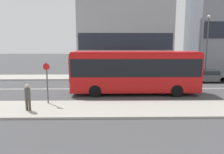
{
  "coord_description": "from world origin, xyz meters",
  "views": [
    {
      "loc": [
        2.18,
        -19.57,
        4.25
      ],
      "look_at": [
        2.48,
        -1.7,
        1.36
      ],
      "focal_mm": 35.0,
      "sensor_mm": 36.0,
      "label": 1
    }
  ],
  "objects_px": {
    "city_bus": "(135,70)",
    "pedestrian_near_stop": "(28,96)",
    "parked_car_0": "(207,76)",
    "street_lamp": "(207,40)",
    "bus_stop_sign": "(47,80)"
  },
  "relations": [
    {
      "from": "city_bus",
      "to": "pedestrian_near_stop",
      "type": "distance_m",
      "value": 8.49
    },
    {
      "from": "parked_car_0",
      "to": "street_lamp",
      "type": "xyz_separation_m",
      "value": [
        0.7,
        1.96,
        3.83
      ]
    },
    {
      "from": "street_lamp",
      "to": "pedestrian_near_stop",
      "type": "bearing_deg",
      "value": -143.28
    },
    {
      "from": "bus_stop_sign",
      "to": "street_lamp",
      "type": "xyz_separation_m",
      "value": [
        15.34,
        10.42,
        2.7
      ]
    },
    {
      "from": "pedestrian_near_stop",
      "to": "bus_stop_sign",
      "type": "relative_size",
      "value": 0.58
    },
    {
      "from": "parked_car_0",
      "to": "city_bus",
      "type": "bearing_deg",
      "value": -147.59
    },
    {
      "from": "pedestrian_near_stop",
      "to": "bus_stop_sign",
      "type": "height_order",
      "value": "bus_stop_sign"
    },
    {
      "from": "street_lamp",
      "to": "bus_stop_sign",
      "type": "bearing_deg",
      "value": -145.81
    },
    {
      "from": "city_bus",
      "to": "parked_car_0",
      "type": "xyz_separation_m",
      "value": [
        8.39,
        5.33,
        -1.39
      ]
    },
    {
      "from": "city_bus",
      "to": "parked_car_0",
      "type": "bearing_deg",
      "value": 33.6
    },
    {
      "from": "parked_car_0",
      "to": "pedestrian_near_stop",
      "type": "bearing_deg",
      "value": -146.89
    },
    {
      "from": "city_bus",
      "to": "parked_car_0",
      "type": "distance_m",
      "value": 10.04
    },
    {
      "from": "bus_stop_sign",
      "to": "street_lamp",
      "type": "height_order",
      "value": "street_lamp"
    },
    {
      "from": "street_lamp",
      "to": "parked_car_0",
      "type": "bearing_deg",
      "value": -109.61
    },
    {
      "from": "parked_car_0",
      "to": "pedestrian_near_stop",
      "type": "xyz_separation_m",
      "value": [
        -15.4,
        -10.04,
        0.44
      ]
    }
  ]
}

